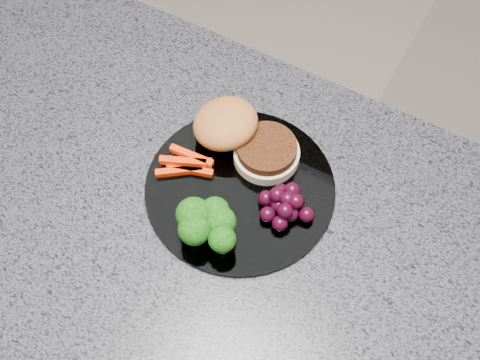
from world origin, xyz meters
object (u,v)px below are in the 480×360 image
(plate, at_px, (240,189))
(grape_bunch, at_px, (285,205))
(burger, at_px, (240,135))
(island_cabinet, at_px, (211,331))

(plate, distance_m, grape_bunch, 0.07)
(burger, bearing_deg, island_cabinet, -87.56)
(plate, xyz_separation_m, grape_bunch, (0.07, -0.00, 0.02))
(plate, relative_size, burger, 1.62)
(burger, bearing_deg, grape_bunch, -33.09)
(island_cabinet, distance_m, burger, 0.51)
(island_cabinet, distance_m, plate, 0.48)
(plate, bearing_deg, grape_bunch, -1.83)
(plate, bearing_deg, burger, 119.16)
(grape_bunch, bearing_deg, burger, 148.07)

